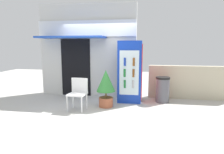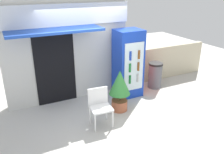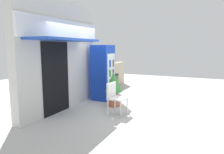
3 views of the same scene
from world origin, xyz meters
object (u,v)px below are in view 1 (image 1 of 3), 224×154
plastic_chair (78,91)px  potted_plant_near_shop (106,85)px  trash_bin (163,89)px  drink_cooler (130,72)px

plastic_chair → potted_plant_near_shop: 0.81m
trash_bin → drink_cooler: bearing=-176.0°
plastic_chair → potted_plant_near_shop: potted_plant_near_shop is taller
potted_plant_near_shop → plastic_chair: bearing=-152.8°
drink_cooler → potted_plant_near_shop: 1.00m
drink_cooler → potted_plant_near_shop: (-0.65, -0.70, -0.32)m
drink_cooler → plastic_chair: bearing=-142.0°
drink_cooler → trash_bin: size_ratio=2.39×
potted_plant_near_shop → trash_bin: (1.67, 0.77, -0.24)m
drink_cooler → potted_plant_near_shop: drink_cooler is taller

